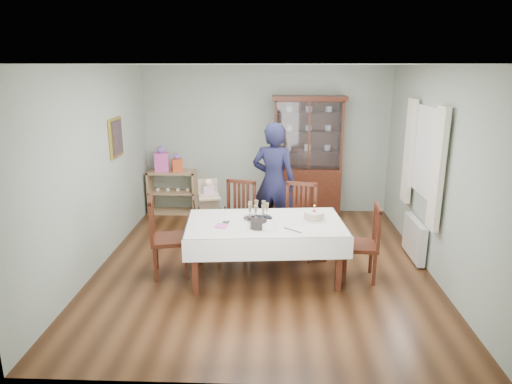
# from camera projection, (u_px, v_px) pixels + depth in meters

# --- Properties ---
(floor) EXTENTS (5.00, 5.00, 0.00)m
(floor) POSITION_uv_depth(u_px,v_px,m) (263.00, 264.00, 6.39)
(floor) COLOR #593319
(floor) RESTS_ON ground
(room_shell) EXTENTS (5.00, 5.00, 5.00)m
(room_shell) POSITION_uv_depth(u_px,v_px,m) (264.00, 137.00, 6.44)
(room_shell) COLOR #9EAA99
(room_shell) RESTS_ON floor
(dining_table) EXTENTS (2.09, 1.32, 0.76)m
(dining_table) POSITION_uv_depth(u_px,v_px,m) (265.00, 249.00, 5.92)
(dining_table) COLOR #4B2412
(dining_table) RESTS_ON floor
(china_cabinet) EXTENTS (1.30, 0.48, 2.18)m
(china_cabinet) POSITION_uv_depth(u_px,v_px,m) (308.00, 155.00, 8.23)
(china_cabinet) COLOR #4B2412
(china_cabinet) RESTS_ON floor
(sideboard) EXTENTS (0.90, 0.38, 0.80)m
(sideboard) POSITION_uv_depth(u_px,v_px,m) (173.00, 192.00, 8.54)
(sideboard) COLOR tan
(sideboard) RESTS_ON floor
(picture_frame) EXTENTS (0.04, 0.48, 0.58)m
(picture_frame) POSITION_uv_depth(u_px,v_px,m) (116.00, 138.00, 6.80)
(picture_frame) COLOR gold
(picture_frame) RESTS_ON room_shell
(window) EXTENTS (0.04, 1.02, 1.22)m
(window) POSITION_uv_depth(u_px,v_px,m) (427.00, 152.00, 6.18)
(window) COLOR white
(window) RESTS_ON room_shell
(curtain_left) EXTENTS (0.07, 0.30, 1.55)m
(curtain_left) POSITION_uv_depth(u_px,v_px,m) (438.00, 170.00, 5.61)
(curtain_left) COLOR silver
(curtain_left) RESTS_ON room_shell
(curtain_right) EXTENTS (0.07, 0.30, 1.55)m
(curtain_right) POSITION_uv_depth(u_px,v_px,m) (409.00, 151.00, 6.81)
(curtain_right) COLOR silver
(curtain_right) RESTS_ON room_shell
(radiator) EXTENTS (0.10, 0.80, 0.55)m
(radiator) POSITION_uv_depth(u_px,v_px,m) (414.00, 238.00, 6.52)
(radiator) COLOR white
(radiator) RESTS_ON floor
(chair_far_left) EXTENTS (0.59, 0.59, 1.06)m
(chair_far_left) POSITION_uv_depth(u_px,v_px,m) (237.00, 232.00, 6.73)
(chair_far_left) COLOR #4B2412
(chair_far_left) RESTS_ON floor
(chair_far_right) EXTENTS (0.56, 0.56, 1.06)m
(chair_far_right) POSITION_uv_depth(u_px,v_px,m) (298.00, 235.00, 6.61)
(chair_far_right) COLOR #4B2412
(chair_far_right) RESTS_ON floor
(chair_end_left) EXTENTS (0.57, 0.57, 1.07)m
(chair_end_left) POSITION_uv_depth(u_px,v_px,m) (169.00, 252.00, 6.01)
(chair_end_left) COLOR #4B2412
(chair_end_left) RESTS_ON floor
(chair_end_right) EXTENTS (0.48, 0.48, 0.99)m
(chair_end_right) POSITION_uv_depth(u_px,v_px,m) (360.00, 257.00, 5.89)
(chair_end_right) COLOR #4B2412
(chair_end_right) RESTS_ON floor
(woman) EXTENTS (0.77, 0.60, 1.87)m
(woman) POSITION_uv_depth(u_px,v_px,m) (274.00, 182.00, 7.07)
(woman) COLOR black
(woman) RESTS_ON floor
(high_chair) EXTENTS (0.51, 0.51, 0.96)m
(high_chair) POSITION_uv_depth(u_px,v_px,m) (209.00, 214.00, 7.36)
(high_chair) COLOR black
(high_chair) RESTS_ON floor
(champagne_tray) EXTENTS (0.38, 0.38, 0.23)m
(champagne_tray) POSITION_uv_depth(u_px,v_px,m) (258.00, 214.00, 5.90)
(champagne_tray) COLOR silver
(champagne_tray) RESTS_ON dining_table
(birthday_cake) EXTENTS (0.30, 0.30, 0.20)m
(birthday_cake) POSITION_uv_depth(u_px,v_px,m) (314.00, 216.00, 5.88)
(birthday_cake) COLOR white
(birthday_cake) RESTS_ON dining_table
(plate_stack_dark) EXTENTS (0.23, 0.23, 0.10)m
(plate_stack_dark) POSITION_uv_depth(u_px,v_px,m) (258.00, 224.00, 5.59)
(plate_stack_dark) COLOR black
(plate_stack_dark) RESTS_ON dining_table
(plate_stack_white) EXTENTS (0.26, 0.26, 0.08)m
(plate_stack_white) POSITION_uv_depth(u_px,v_px,m) (268.00, 225.00, 5.57)
(plate_stack_white) COLOR white
(plate_stack_white) RESTS_ON dining_table
(napkin_stack) EXTENTS (0.16, 0.16, 0.02)m
(napkin_stack) POSITION_uv_depth(u_px,v_px,m) (222.00, 226.00, 5.64)
(napkin_stack) COLOR #E855B3
(napkin_stack) RESTS_ON dining_table
(cutlery) EXTENTS (0.14, 0.18, 0.01)m
(cutlery) POSITION_uv_depth(u_px,v_px,m) (222.00, 223.00, 5.76)
(cutlery) COLOR silver
(cutlery) RESTS_ON dining_table
(cake_knife) EXTENTS (0.23, 0.20, 0.01)m
(cake_knife) POSITION_uv_depth(u_px,v_px,m) (293.00, 230.00, 5.50)
(cake_knife) COLOR silver
(cake_knife) RESTS_ON dining_table
(gift_bag_pink) EXTENTS (0.27, 0.20, 0.47)m
(gift_bag_pink) POSITION_uv_depth(u_px,v_px,m) (162.00, 160.00, 8.36)
(gift_bag_pink) COLOR #E855B3
(gift_bag_pink) RESTS_ON sideboard
(gift_bag_orange) EXTENTS (0.21, 0.18, 0.33)m
(gift_bag_orange) POSITION_uv_depth(u_px,v_px,m) (177.00, 164.00, 8.37)
(gift_bag_orange) COLOR #E54F24
(gift_bag_orange) RESTS_ON sideboard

